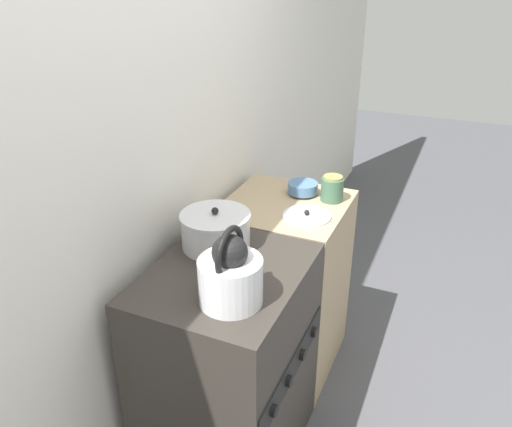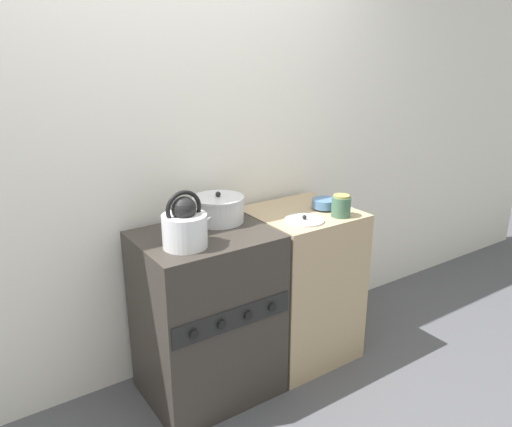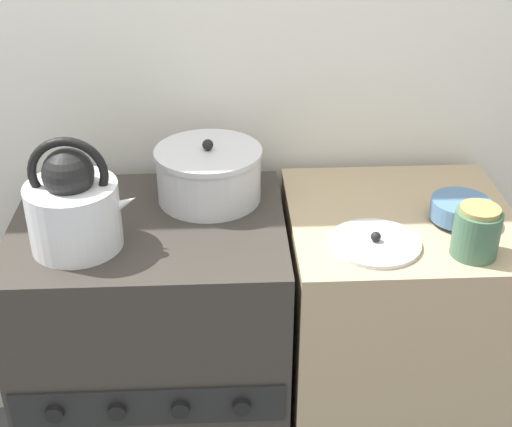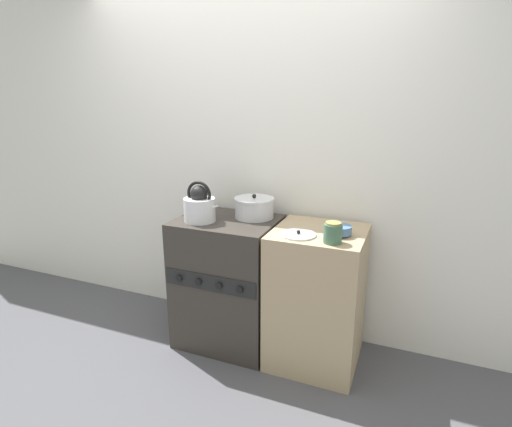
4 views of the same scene
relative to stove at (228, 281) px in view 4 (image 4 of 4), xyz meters
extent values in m
plane|color=#4C4C51|center=(0.00, -0.27, -0.46)|extent=(12.00, 12.00, 0.00)
cube|color=silver|center=(0.00, 0.36, 0.79)|extent=(7.00, 0.06, 2.50)
cube|color=#332D28|center=(0.00, 0.00, 0.00)|extent=(0.67, 0.54, 0.92)
cube|color=black|center=(0.00, -0.27, 0.11)|extent=(0.65, 0.01, 0.11)
cylinder|color=black|center=(-0.22, -0.28, 0.11)|extent=(0.04, 0.02, 0.04)
cylinder|color=black|center=(-0.07, -0.28, 0.11)|extent=(0.04, 0.02, 0.04)
cylinder|color=black|center=(0.07, -0.28, 0.11)|extent=(0.04, 0.02, 0.04)
cylinder|color=black|center=(0.22, -0.28, 0.11)|extent=(0.04, 0.02, 0.04)
cube|color=tan|center=(0.64, 0.01, 0.00)|extent=(0.57, 0.56, 0.91)
cylinder|color=silver|center=(-0.15, -0.10, 0.54)|extent=(0.21, 0.21, 0.16)
sphere|color=black|center=(-0.15, -0.10, 0.64)|extent=(0.12, 0.12, 0.12)
torus|color=black|center=(-0.15, -0.10, 0.64)|extent=(0.18, 0.02, 0.18)
cone|color=silver|center=(-0.05, -0.10, 0.56)|extent=(0.10, 0.05, 0.08)
cylinder|color=silver|center=(0.15, 0.12, 0.52)|extent=(0.27, 0.27, 0.12)
cylinder|color=silver|center=(0.15, 0.12, 0.59)|extent=(0.27, 0.27, 0.01)
sphere|color=black|center=(0.15, 0.12, 0.61)|extent=(0.03, 0.03, 0.03)
cylinder|color=#4C729E|center=(0.76, -0.03, 0.46)|extent=(0.06, 0.06, 0.01)
cylinder|color=#4C729E|center=(0.76, -0.03, 0.49)|extent=(0.14, 0.14, 0.05)
cylinder|color=#3F664C|center=(0.75, -0.17, 0.51)|extent=(0.10, 0.10, 0.11)
cylinder|color=#998C4C|center=(0.75, -0.17, 0.57)|extent=(0.09, 0.09, 0.01)
cylinder|color=silver|center=(0.54, -0.12, 0.46)|extent=(0.21, 0.21, 0.01)
sphere|color=black|center=(0.54, -0.12, 0.48)|extent=(0.02, 0.02, 0.02)
camera|label=1|loc=(-1.34, -0.71, 1.44)|focal=35.00mm
camera|label=2|loc=(-1.09, -2.06, 1.34)|focal=35.00mm
camera|label=3|loc=(0.19, -1.51, 1.34)|focal=50.00mm
camera|label=4|loc=(1.15, -2.32, 1.24)|focal=28.00mm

